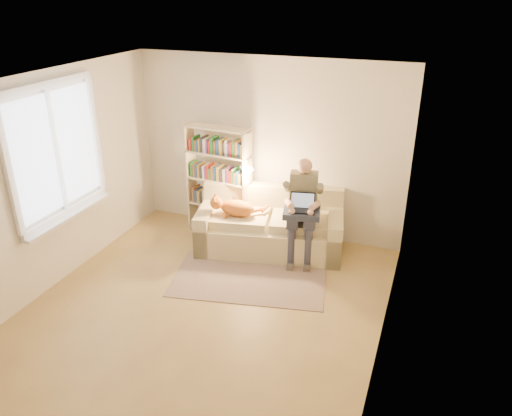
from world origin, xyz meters
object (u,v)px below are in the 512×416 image
at_px(person, 303,204).
at_px(bookshelf, 219,176).
at_px(laptop, 300,205).
at_px(sofa, 270,228).
at_px(cat, 234,207).

relative_size(person, bookshelf, 0.84).
bearing_deg(bookshelf, laptop, -10.79).
distance_m(sofa, bookshelf, 1.09).
bearing_deg(laptop, person, 73.45).
relative_size(sofa, cat, 2.98).
relative_size(laptop, bookshelf, 0.23).
bearing_deg(bookshelf, cat, -40.51).
xyz_separation_m(sofa, laptop, (0.46, -0.17, 0.50)).
bearing_deg(person, sofa, 161.32).
distance_m(laptop, bookshelf, 1.40).
relative_size(person, cat, 1.92).
xyz_separation_m(cat, laptop, (0.91, 0.05, 0.15)).
height_order(sofa, person, person).
xyz_separation_m(laptop, bookshelf, (-1.34, 0.38, 0.10)).
relative_size(sofa, person, 1.55).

